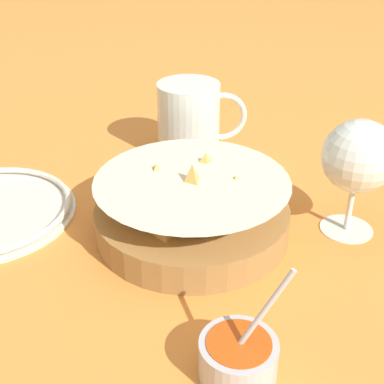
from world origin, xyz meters
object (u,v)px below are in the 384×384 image
object	(u,v)px
food_basket	(192,209)
wine_glass	(358,159)
sauce_cup	(238,357)
beer_mug	(190,122)

from	to	relation	value
food_basket	wine_glass	size ratio (longest dim) A/B	1.62
sauce_cup	beer_mug	size ratio (longest dim) A/B	0.81
sauce_cup	wine_glass	xyz separation A→B (m)	(0.18, 0.20, 0.08)
wine_glass	beer_mug	world-z (taller)	wine_glass
food_basket	wine_glass	distance (m)	0.20
sauce_cup	beer_mug	xyz separation A→B (m)	(0.01, 0.44, 0.03)
food_basket	beer_mug	distance (m)	0.22
sauce_cup	beer_mug	world-z (taller)	beer_mug
wine_glass	beer_mug	size ratio (longest dim) A/B	1.04
food_basket	beer_mug	bearing A→B (deg)	83.85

